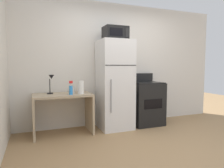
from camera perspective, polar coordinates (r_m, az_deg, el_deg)
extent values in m
plane|color=#9E7A51|center=(3.27, 13.25, -17.81)|extent=(12.00, 12.00, 0.00)
cube|color=silver|center=(4.52, 1.27, 5.49)|extent=(5.00, 0.10, 2.60)
cube|color=tan|center=(3.87, -13.70, -3.02)|extent=(1.06, 0.61, 0.04)
cube|color=tan|center=(3.91, -21.09, -8.74)|extent=(0.04, 0.61, 0.71)
cube|color=tan|center=(4.03, -6.32, -8.01)|extent=(0.04, 0.61, 0.71)
cylinder|color=black|center=(3.94, -16.99, -2.52)|extent=(0.11, 0.11, 0.02)
cylinder|color=black|center=(3.93, -17.04, -0.51)|extent=(0.02, 0.02, 0.26)
cone|color=black|center=(3.90, -16.64, 1.93)|extent=(0.10, 0.10, 0.08)
cylinder|color=white|center=(3.80, -8.71, -0.95)|extent=(0.11, 0.11, 0.24)
cylinder|color=white|center=(3.93, -10.84, -1.84)|extent=(0.08, 0.08, 0.09)
cylinder|color=#2D8CEA|center=(3.73, -11.46, -1.73)|extent=(0.06, 0.06, 0.16)
cylinder|color=white|center=(3.72, -11.49, -0.16)|extent=(0.02, 0.02, 0.04)
cube|color=red|center=(3.70, -11.47, 0.52)|extent=(0.06, 0.03, 0.04)
cube|color=white|center=(4.11, 0.80, -0.20)|extent=(0.64, 0.63, 1.78)
cube|color=black|center=(3.80, 2.59, 5.29)|extent=(0.63, 0.00, 0.01)
cylinder|color=gray|center=(3.75, -0.24, -3.43)|extent=(0.02, 0.02, 0.62)
cube|color=black|center=(4.12, 0.92, 14.02)|extent=(0.46, 0.34, 0.26)
cube|color=black|center=(3.94, 1.20, 14.43)|extent=(0.26, 0.01, 0.15)
cube|color=black|center=(4.04, 4.32, 14.20)|extent=(0.07, 0.01, 0.18)
cube|color=black|center=(4.50, 9.43, -5.45)|extent=(0.66, 0.60, 0.90)
cube|color=black|center=(4.44, 9.51, 0.40)|extent=(0.63, 0.58, 0.02)
cube|color=black|center=(4.67, 7.78, 1.88)|extent=(0.66, 0.04, 0.18)
cube|color=black|center=(4.24, 11.53, -5.51)|extent=(0.42, 0.01, 0.20)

